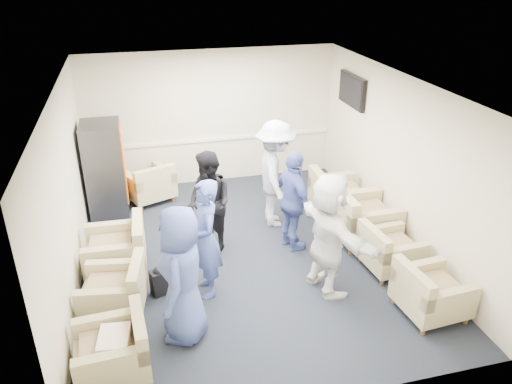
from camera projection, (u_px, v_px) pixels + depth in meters
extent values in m
plane|color=black|center=(246.00, 254.00, 7.92)|extent=(6.00, 6.00, 0.00)
plane|color=silver|center=(244.00, 86.00, 6.76)|extent=(6.00, 6.00, 0.00)
cube|color=beige|center=(211.00, 118.00, 9.97)|extent=(5.00, 0.02, 2.70)
cube|color=beige|center=(317.00, 300.00, 4.72)|extent=(5.00, 0.02, 2.70)
cube|color=beige|center=(67.00, 195.00, 6.79)|extent=(0.02, 6.00, 2.70)
cube|color=beige|center=(399.00, 161.00, 7.90)|extent=(0.02, 6.00, 2.70)
cube|color=silver|center=(212.00, 140.00, 10.14)|extent=(4.98, 0.04, 0.06)
cube|color=black|center=(352.00, 90.00, 9.16)|extent=(0.07, 1.00, 0.58)
cube|color=black|center=(350.00, 90.00, 9.15)|extent=(0.01, 0.92, 0.50)
cube|color=#46474D|center=(353.00, 98.00, 9.23)|extent=(0.04, 0.10, 0.25)
cube|color=tan|center=(112.00, 357.00, 5.57)|extent=(0.84, 0.84, 0.26)
cube|color=olive|center=(110.00, 345.00, 5.50)|extent=(0.58, 0.55, 0.09)
cube|color=tan|center=(139.00, 329.00, 5.53)|extent=(0.18, 0.80, 0.37)
cube|color=tan|center=(114.00, 297.00, 6.55)|extent=(0.91, 0.91, 0.26)
cube|color=olive|center=(112.00, 286.00, 6.48)|extent=(0.63, 0.60, 0.09)
cube|color=tan|center=(137.00, 275.00, 6.44)|extent=(0.26, 0.80, 0.37)
cube|color=tan|center=(116.00, 256.00, 7.40)|extent=(0.90, 0.90, 0.29)
cube|color=olive|center=(114.00, 245.00, 7.32)|extent=(0.62, 0.58, 0.10)
cube|color=tan|center=(138.00, 233.00, 7.32)|extent=(0.17, 0.87, 0.41)
cube|color=tan|center=(431.00, 298.00, 6.53)|extent=(0.85, 0.85, 0.26)
cube|color=olive|center=(433.00, 287.00, 6.45)|extent=(0.59, 0.55, 0.09)
cube|color=tan|center=(413.00, 283.00, 6.30)|extent=(0.19, 0.80, 0.37)
cube|color=tan|center=(391.00, 255.00, 7.47)|extent=(0.84, 0.84, 0.26)
cube|color=olive|center=(392.00, 245.00, 7.39)|extent=(0.58, 0.54, 0.09)
cube|color=tan|center=(374.00, 241.00, 7.24)|extent=(0.19, 0.78, 0.37)
cube|color=tan|center=(364.00, 223.00, 8.24)|extent=(0.96, 0.96, 0.31)
cube|color=olive|center=(365.00, 212.00, 8.15)|extent=(0.67, 0.62, 0.11)
cube|color=tan|center=(343.00, 206.00, 7.98)|extent=(0.17, 0.95, 0.45)
cube|color=tan|center=(339.00, 201.00, 9.01)|extent=(0.93, 0.93, 0.30)
cube|color=olive|center=(339.00, 191.00, 8.92)|extent=(0.65, 0.60, 0.11)
cube|color=tan|center=(320.00, 185.00, 8.78)|extent=(0.18, 0.90, 0.42)
cube|color=tan|center=(149.00, 188.00, 9.59)|extent=(1.07, 1.07, 0.27)
cube|color=olive|center=(148.00, 179.00, 9.51)|extent=(0.70, 0.73, 0.10)
cube|color=tan|center=(155.00, 178.00, 9.20)|extent=(0.81, 0.43, 0.39)
cube|color=#46474D|center=(105.00, 169.00, 8.90)|extent=(0.67, 0.80, 1.69)
cube|color=red|center=(124.00, 163.00, 8.94)|extent=(0.02, 0.68, 1.35)
cube|color=black|center=(129.00, 198.00, 9.25)|extent=(0.02, 0.40, 0.11)
cube|color=black|center=(160.00, 282.00, 6.95)|extent=(0.30, 0.26, 0.37)
sphere|color=black|center=(159.00, 272.00, 6.87)|extent=(0.18, 0.18, 0.18)
cube|color=white|center=(114.00, 340.00, 5.48)|extent=(0.38, 0.47, 0.13)
imported|color=#40519B|center=(182.00, 275.00, 5.89)|extent=(0.81, 1.00, 1.77)
imported|color=#40519B|center=(206.00, 239.00, 6.69)|extent=(0.42, 0.63, 1.71)
imported|color=black|center=(209.00, 203.00, 7.73)|extent=(0.89, 0.98, 1.65)
imported|color=silver|center=(275.00, 174.00, 8.45)|extent=(0.83, 1.28, 1.87)
imported|color=#40519B|center=(293.00, 202.00, 7.77)|extent=(0.60, 1.03, 1.65)
imported|color=white|center=(329.00, 234.00, 6.74)|extent=(0.85, 1.72, 1.78)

